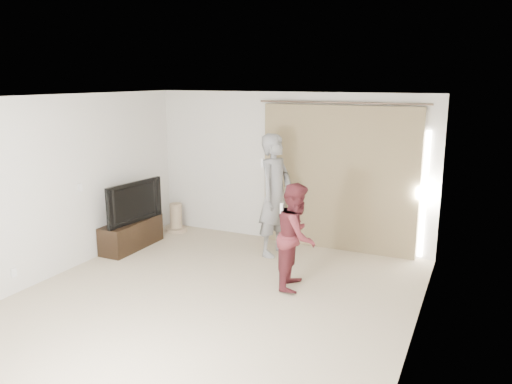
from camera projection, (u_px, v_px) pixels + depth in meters
floor at (211, 301)px, 6.47m from camera, size 5.50×5.50×0.00m
wall_back at (289, 168)px, 8.61m from camera, size 5.00×0.04×2.60m
wall_left at (58, 186)px, 7.20m from camera, size 0.04×5.50×2.60m
ceiling at (206, 97)px, 5.89m from camera, size 5.00×5.50×0.01m
curtain at (339, 179)px, 8.20m from camera, size 2.80×0.11×2.46m
tv_console at (132, 234)px, 8.46m from camera, size 0.42×1.22×0.47m
tv at (130, 201)px, 8.33m from camera, size 0.31×1.20×0.68m
scratching_post at (176, 220)px, 9.37m from camera, size 0.40×0.40×0.54m
person_man at (275, 195)px, 7.99m from camera, size 0.59×0.79×1.98m
person_woman at (297, 236)px, 6.77m from camera, size 0.66×0.79×1.46m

